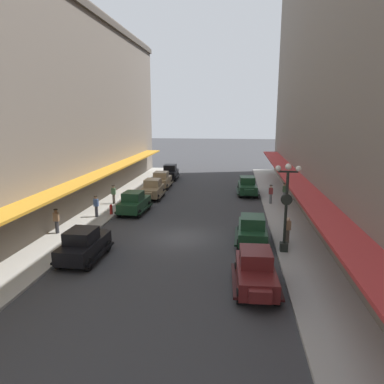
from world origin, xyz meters
The scene contains 21 objects.
ground_plane centered at (0.00, 0.00, 0.00)m, with size 200.00×200.00×0.00m, color #38383A.
sidewalk_left centered at (-7.50, 0.00, 0.07)m, with size 3.00×60.00×0.15m, color #A8A59E.
sidewalk_right centered at (7.50, 0.00, 0.07)m, with size 3.00×60.00×0.15m, color #A8A59E.
building_row_left centered at (-10.23, 0.00, 8.64)m, with size 4.30×60.00×17.28m.
building_row_right centered at (10.24, 0.00, 12.53)m, with size 4.30×60.00×25.06m.
parked_car_0 centered at (-4.73, 5.48, 0.94)m, with size 2.29×4.31×1.84m.
parked_car_1 centered at (-4.50, 10.96, 0.94)m, with size 2.20×4.28×1.84m.
parked_car_2 centered at (-4.69, 21.27, 0.94)m, with size 2.26×4.30×1.84m.
parked_car_3 centered at (4.52, -6.53, 0.94)m, with size 2.26×4.30×1.84m.
parked_car_4 centered at (-4.79, -4.27, 0.94)m, with size 2.21×4.28×1.84m.
parked_car_5 centered at (4.70, 13.50, 0.94)m, with size 2.30×4.32×1.84m.
parked_car_6 centered at (4.61, -0.46, 0.94)m, with size 2.20×4.28×1.84m.
parked_car_7 centered at (-4.65, 15.94, 0.94)m, with size 2.18×4.27×1.84m.
lamp_post_with_clock centered at (6.40, -1.92, 2.99)m, with size 1.42×0.44×5.16m.
fire_hydrant centered at (-6.35, 4.44, 0.56)m, with size 0.24×0.24×0.82m.
pedestrian_0 centered at (8.01, 10.71, 1.01)m, with size 0.36×0.28×1.67m.
pedestrian_1 centered at (-7.29, 7.79, 1.01)m, with size 0.36×0.28×1.67m.
pedestrian_2 centered at (-7.22, 3.57, 1.01)m, with size 0.36×0.28×1.67m.
pedestrian_3 centered at (6.67, 9.64, 1.01)m, with size 0.36×0.28×1.67m.
pedestrian_4 centered at (6.78, -0.51, 0.99)m, with size 0.36×0.24×1.64m.
pedestrian_5 centered at (-8.34, -0.54, 1.01)m, with size 0.36×0.28×1.67m.
Camera 1 is at (3.48, -22.01, 7.95)m, focal length 33.18 mm.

